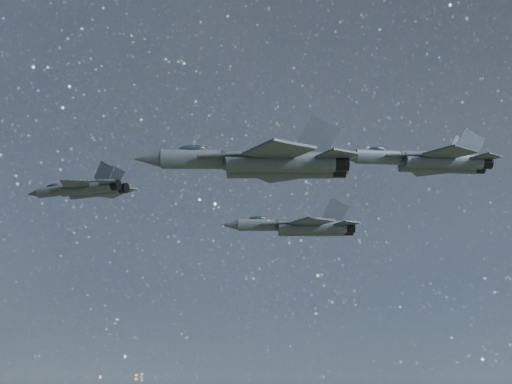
{
  "coord_description": "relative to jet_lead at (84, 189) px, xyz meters",
  "views": [
    {
      "loc": [
        5.53,
        -87.11,
        121.11
      ],
      "look_at": [
        -2.39,
        -0.73,
        141.64
      ],
      "focal_mm": 55.0,
      "sensor_mm": 36.0,
      "label": 1
    }
  ],
  "objects": [
    {
      "name": "jet_right",
      "position": [
        24.09,
        -23.88,
        -3.75
      ],
      "size": [
        20.24,
        14.2,
        5.11
      ],
      "rotation": [
        0.0,
        0.0,
        0.1
      ],
      "color": "#343B41"
    },
    {
      "name": "jet_lead",
      "position": [
        0.0,
        0.0,
        0.0
      ],
      "size": [
        15.25,
        10.18,
        3.86
      ],
      "rotation": [
        0.0,
        0.0,
        -0.34
      ],
      "color": "#343B41"
    },
    {
      "name": "jet_left",
      "position": [
        26.28,
        12.14,
        -2.83
      ],
      "size": [
        18.87,
        13.27,
        4.77
      ],
      "rotation": [
        0.0,
        0.0,
        0.08
      ],
      "color": "#343B41"
    },
    {
      "name": "jet_slot",
      "position": [
        40.82,
        -8.18,
        0.32
      ],
      "size": [
        17.9,
        12.29,
        4.49
      ],
      "rotation": [
        0.0,
        0.0,
        0.21
      ],
      "color": "#343B41"
    }
  ]
}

